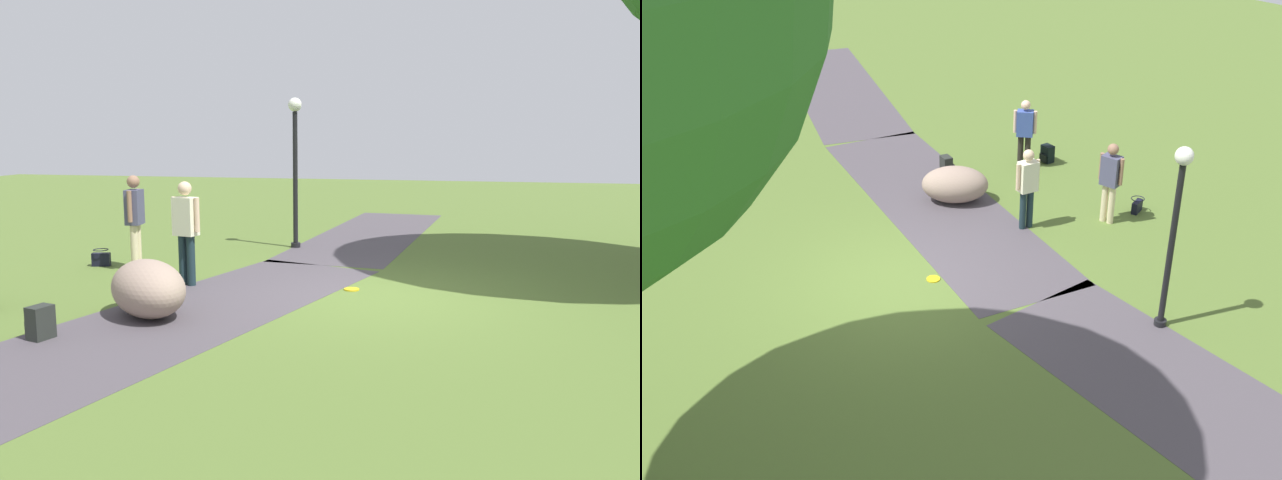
{
  "view_description": "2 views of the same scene",
  "coord_description": "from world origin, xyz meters",
  "views": [
    {
      "loc": [
        9.53,
        1.18,
        2.4
      ],
      "look_at": [
        0.45,
        -0.84,
        0.88
      ],
      "focal_mm": 37.25,
      "sensor_mm": 36.0,
      "label": 1
    },
    {
      "loc": [
        -9.55,
        7.27,
        7.59
      ],
      "look_at": [
        -0.71,
        -0.8,
        0.86
      ],
      "focal_mm": 45.48,
      "sensor_mm": 36.0,
      "label": 2
    }
  ],
  "objects": [
    {
      "name": "lamp_post",
      "position": [
        -3.8,
        -2.31,
        1.93
      ],
      "size": [
        0.28,
        0.28,
        3.09
      ],
      "color": "black",
      "rests_on": "ground"
    },
    {
      "name": "lawn_boulder",
      "position": [
        1.75,
        -2.86,
        0.38
      ],
      "size": [
        1.6,
        1.61,
        0.75
      ],
      "color": "gray",
      "rests_on": "ground"
    },
    {
      "name": "frisbee_on_grass",
      "position": [
        -0.29,
        -0.5,
        0.01
      ],
      "size": [
        0.24,
        0.24,
        0.02
      ],
      "color": "gold",
      "rests_on": "ground"
    },
    {
      "name": "footpath_segment_mid",
      "position": [
        1.81,
        -2.46,
        0.0
      ],
      "size": [
        8.32,
        4.41,
        0.01
      ],
      "color": "#474147",
      "rests_on": "ground"
    },
    {
      "name": "woman_with_handbag",
      "position": [
        -0.97,
        -4.46,
        0.96
      ],
      "size": [
        0.52,
        0.29,
        1.66
      ],
      "color": "beige",
      "rests_on": "ground"
    },
    {
      "name": "footpath_segment_near",
      "position": [
        -6.02,
        -1.01,
        0.0
      ],
      "size": [
        8.17,
        2.98,
        0.01
      ],
      "color": "#474147",
      "rests_on": "ground"
    },
    {
      "name": "backpack_by_boulder",
      "position": [
        2.92,
        -3.65,
        0.19
      ],
      "size": [
        0.32,
        0.31,
        0.4
      ],
      "color": "#242824",
      "rests_on": "ground"
    },
    {
      "name": "handbag_on_grass",
      "position": [
        -1.12,
        -5.25,
        0.14
      ],
      "size": [
        0.33,
        0.34,
        0.31
      ],
      "color": "black",
      "rests_on": "ground"
    },
    {
      "name": "ground_plane",
      "position": [
        0.0,
        0.0,
        0.0
      ],
      "size": [
        48.0,
        48.0,
        0.0
      ],
      "primitive_type": "plane",
      "color": "#4F672B"
    },
    {
      "name": "passerby_on_path",
      "position": [
        -0.05,
        -3.1,
        0.95
      ],
      "size": [
        0.32,
        0.51,
        1.65
      ],
      "color": "#192B31",
      "rests_on": "ground"
    }
  ]
}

